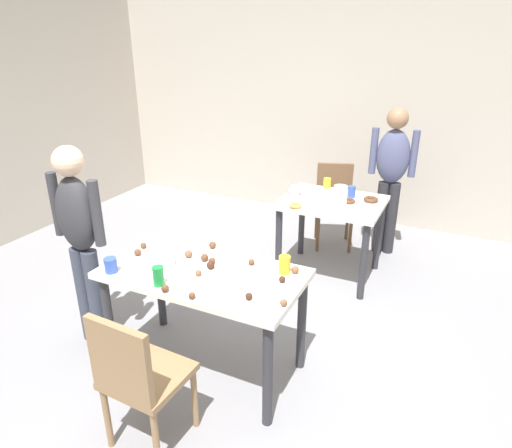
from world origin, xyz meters
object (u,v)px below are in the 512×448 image
object	(u,v)px
soda_can	(158,276)
mixing_bowl	(161,260)
chair_far_table	(334,200)
chair_near_table	(137,375)
pitcher_far	(340,200)
person_adult_far	(392,169)
person_girl_near	(79,232)
dining_table_far	(332,213)
dining_table_near	(204,285)

from	to	relation	value
soda_can	mixing_bowl	bearing A→B (deg)	123.61
chair_far_table	soda_can	xyz separation A→B (m)	(-0.32, -2.61, 0.31)
chair_far_table	chair_near_table	bearing A→B (deg)	-92.84
chair_near_table	pitcher_far	xyz separation A→B (m)	(0.47, 2.07, 0.37)
person_adult_far	person_girl_near	bearing A→B (deg)	-123.87
dining_table_far	chair_near_table	distance (m)	2.38
dining_table_far	person_adult_far	world-z (taller)	person_adult_far
mixing_bowl	soda_can	xyz separation A→B (m)	(0.14, -0.21, 0.02)
dining_table_near	chair_near_table	xyz separation A→B (m)	(0.03, -0.71, -0.15)
chair_far_table	mixing_bowl	bearing A→B (deg)	-100.94
chair_near_table	person_adult_far	bearing A→B (deg)	77.06
chair_far_table	person_girl_near	size ratio (longest dim) A/B	0.59
dining_table_near	person_adult_far	size ratio (longest dim) A/B	0.85
chair_far_table	person_girl_near	xyz separation A→B (m)	(-1.10, -2.45, 0.39)
person_adult_far	mixing_bowl	xyz separation A→B (m)	(-1.02, -2.42, -0.11)
dining_table_near	chair_near_table	bearing A→B (deg)	-87.77
dining_table_far	pitcher_far	xyz separation A→B (m)	(0.14, -0.28, 0.24)
chair_near_table	soda_can	world-z (taller)	soda_can
dining_table_near	chair_near_table	size ratio (longest dim) A/B	1.47
soda_can	chair_near_table	bearing A→B (deg)	-69.16
dining_table_near	person_adult_far	world-z (taller)	person_adult_far
mixing_bowl	person_adult_far	bearing A→B (deg)	67.11
person_girl_near	pitcher_far	distance (m)	2.03
person_girl_near	chair_far_table	bearing A→B (deg)	65.87
chair_near_table	mixing_bowl	bearing A→B (deg)	115.21
dining_table_far	chair_near_table	size ratio (longest dim) A/B	1.04
mixing_bowl	dining_table_near	bearing A→B (deg)	10.09
person_girl_near	person_adult_far	world-z (taller)	person_adult_far
chair_far_table	soda_can	bearing A→B (deg)	-97.08
soda_can	pitcher_far	distance (m)	1.74
chair_near_table	chair_far_table	size ratio (longest dim) A/B	1.00
mixing_bowl	soda_can	size ratio (longest dim) A/B	1.47
pitcher_far	person_girl_near	bearing A→B (deg)	-134.29
pitcher_far	mixing_bowl	bearing A→B (deg)	-119.16
person_girl_near	pitcher_far	xyz separation A→B (m)	(1.42, 1.45, -0.02)
person_girl_near	soda_can	bearing A→B (deg)	-11.79
person_adult_far	chair_far_table	bearing A→B (deg)	-178.72
mixing_bowl	chair_near_table	bearing A→B (deg)	-64.79
pitcher_far	chair_near_table	bearing A→B (deg)	-102.82
mixing_bowl	pitcher_far	distance (m)	1.61
dining_table_near	person_girl_near	world-z (taller)	person_girl_near
person_adult_far	pitcher_far	world-z (taller)	person_adult_far
dining_table_near	soda_can	xyz separation A→B (m)	(-0.14, -0.26, 0.17)
pitcher_far	chair_far_table	bearing A→B (deg)	107.66
chair_near_table	chair_far_table	xyz separation A→B (m)	(0.15, 3.07, 0.00)
chair_far_table	person_girl_near	world-z (taller)	person_girl_near
chair_near_table	chair_far_table	distance (m)	3.07
soda_can	person_girl_near	bearing A→B (deg)	168.21
dining_table_far	mixing_bowl	distance (m)	1.81
dining_table_far	person_girl_near	distance (m)	2.17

